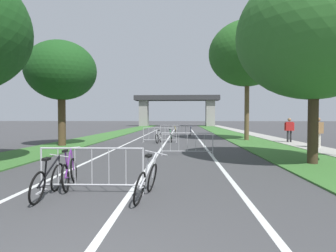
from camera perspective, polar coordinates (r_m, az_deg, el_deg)
The scene contains 23 objects.
grass_verge_left at distance 30.09m, azimuth -11.08°, elevation -1.57°, with size 3.08×65.89×0.05m, color #386B2D.
grass_verge_right at distance 29.60m, azimuth 12.75°, elevation -1.64°, with size 3.08×65.89×0.05m, color #386B2D.
sidewalk_path_right at distance 30.09m, azimuth 17.23°, elevation -1.59°, with size 1.68×65.89×0.08m, color #9E9B93.
lane_stripe_center at distance 21.34m, azimuth -0.13°, elevation -2.93°, with size 0.14×38.12×0.01m, color silver.
lane_stripe_right_lane at distance 21.35m, azimuth 6.71°, elevation -2.94°, with size 0.14×38.12×0.01m, color silver.
lane_stripe_left_lane at distance 21.63m, azimuth -6.88°, elevation -2.88°, with size 0.14×38.12×0.01m, color silver.
overpass_bridge at distance 56.72m, azimuth 1.88°, elevation 4.65°, with size 17.71×3.87×6.44m.
tree_left_oak_mid at distance 17.83m, azimuth -21.77°, elevation 10.82°, with size 4.20×4.20×6.41m.
tree_right_oak_near at distance 11.64m, azimuth 28.73°, elevation 16.76°, with size 5.62×5.62×7.19m.
tree_right_maple_mid at distance 21.94m, azimuth 16.53°, elevation 14.52°, with size 5.83×5.83×9.11m.
crowd_barrier_nearest at distance 6.53m, azimuth -15.90°, elevation -9.03°, with size 2.45×0.50×1.05m.
crowd_barrier_second at distance 12.55m, azimuth 4.12°, elevation -3.82°, with size 2.45×0.49×1.05m.
crowd_barrier_third at distance 19.02m, azimuth -1.76°, elevation -1.94°, with size 2.46×0.58×1.05m.
crowd_barrier_fourth at distance 25.38m, azimuth 1.08°, elevation -1.02°, with size 2.46×0.58×1.05m.
bicycle_green_0 at distance 19.35m, azimuth 0.65°, elevation -2.29°, with size 0.50×1.66×0.98m.
bicycle_black_1 at distance 6.48m, azimuth -24.13°, elevation -10.54°, with size 0.44×1.65×0.91m.
bicycle_blue_2 at distance 24.92m, azimuth 4.77°, elevation -1.40°, with size 0.56×1.75×1.01m.
bicycle_silver_3 at distance 5.89m, azimuth -4.54°, elevation -11.50°, with size 0.63×1.69×0.99m.
bicycle_white_4 at distance 18.65m, azimuth -1.97°, elevation -2.50°, with size 0.61×1.62×0.99m.
bicycle_purple_5 at distance 7.23m, azimuth -20.22°, elevation -9.22°, with size 0.60×1.63×0.97m.
bicycle_yellow_6 at distance 25.98m, azimuth 1.72°, elevation -1.29°, with size 0.50×1.66×1.01m.
pedestrian_with_backpack at distance 17.06m, azimuth 29.31°, elevation -0.71°, with size 0.63×0.37×1.77m.
pedestrian_pushing_bike at distance 20.15m, azimuth 24.42°, elevation -0.36°, with size 0.62×0.38×1.74m.
Camera 1 is at (1.19, -2.17, 1.73)m, focal length 28.63 mm.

